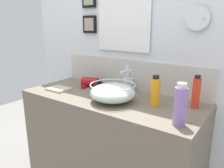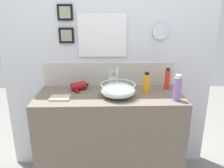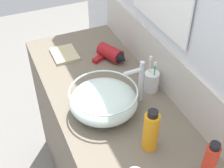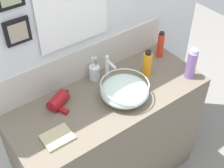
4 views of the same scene
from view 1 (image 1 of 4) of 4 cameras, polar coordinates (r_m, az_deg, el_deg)
vanity_counter at (r=1.79m, az=-0.60°, el=-17.66°), size 1.34×0.55×0.93m
back_panel at (r=1.78m, az=5.21°, el=8.08°), size 2.15×0.10×2.44m
glass_bowl_sink at (r=1.48m, az=0.18°, el=-2.17°), size 0.31×0.31×0.12m
faucet at (r=1.61m, az=3.86°, el=1.45°), size 0.02×0.10×0.22m
hair_drier at (r=1.85m, az=-5.34°, el=0.48°), size 0.20×0.18×0.08m
toothbrush_cup at (r=1.73m, az=4.21°, el=-0.07°), size 0.07×0.07×0.19m
spray_bottle at (r=1.42m, az=11.22°, el=-1.95°), size 0.06×0.06×0.20m
shampoo_bottle at (r=1.45m, az=21.13°, el=-2.10°), size 0.05×0.05×0.21m
lotion_bottle at (r=1.17m, az=17.42°, el=-5.41°), size 0.07×0.07×0.23m
hand_towel at (r=1.81m, az=-13.74°, el=-1.27°), size 0.17×0.14×0.02m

